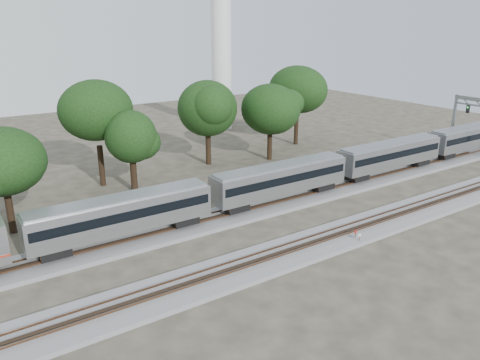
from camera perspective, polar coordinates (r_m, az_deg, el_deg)
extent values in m
plane|color=#383328|center=(44.75, 2.04, -7.31)|extent=(160.00, 160.00, 0.00)
cube|color=slate|center=(49.21, -2.03, -4.55)|extent=(160.00, 5.00, 0.40)
cube|color=brown|center=(48.47, -1.59, -4.33)|extent=(160.00, 0.08, 0.15)
cube|color=brown|center=(49.60, -2.48, -3.79)|extent=(160.00, 0.08, 0.15)
cube|color=slate|center=(41.83, 5.27, -9.03)|extent=(160.00, 5.00, 0.40)
cube|color=brown|center=(41.13, 5.92, -8.85)|extent=(160.00, 0.08, 0.15)
cube|color=brown|center=(42.12, 4.68, -8.11)|extent=(160.00, 0.08, 0.15)
cube|color=#ACAEB3|center=(43.88, -14.21, -4.05)|extent=(16.99, 2.93, 2.93)
cube|color=black|center=(43.77, -14.24, -3.69)|extent=(16.40, 2.98, 0.88)
cube|color=gray|center=(43.33, -14.37, -2.20)|extent=(16.60, 2.34, 0.34)
cube|color=black|center=(43.27, -21.73, -7.96)|extent=(2.54, 2.15, 0.88)
cube|color=black|center=(46.76, -6.93, -4.67)|extent=(2.54, 2.15, 0.88)
cube|color=#ACAEB3|center=(52.27, 4.99, 0.17)|extent=(16.99, 2.93, 2.93)
cube|color=black|center=(52.18, 5.00, 0.48)|extent=(16.40, 2.98, 0.88)
cube|color=gray|center=(51.81, 5.04, 1.76)|extent=(16.60, 2.34, 0.34)
cube|color=black|center=(49.53, -0.66, -3.16)|extent=(2.54, 2.15, 0.88)
cube|color=black|center=(56.74, 9.81, -0.56)|extent=(2.54, 2.15, 0.88)
cube|color=#ACAEB3|center=(64.92, 17.83, 3.02)|extent=(16.99, 2.93, 2.93)
cube|color=black|center=(64.84, 17.85, 3.26)|extent=(16.40, 2.98, 0.88)
cube|color=gray|center=(64.55, 17.96, 4.31)|extent=(16.60, 2.34, 0.34)
cube|color=black|center=(60.91, 13.99, 0.49)|extent=(2.54, 2.15, 0.88)
cube|color=black|center=(70.20, 20.85, 2.21)|extent=(2.54, 2.15, 0.88)
cube|color=#ACAEB3|center=(79.82, 26.22, 4.79)|extent=(16.99, 2.93, 2.93)
cube|color=black|center=(79.76, 26.25, 5.00)|extent=(16.40, 2.98, 0.88)
cube|color=gray|center=(79.52, 26.38, 5.85)|extent=(16.60, 2.34, 0.34)
cube|color=black|center=(75.10, 23.60, 2.88)|extent=(2.54, 2.15, 0.88)
cylinder|color=#512D19|center=(45.56, 13.87, -6.67)|extent=(0.07, 0.07, 1.03)
cylinder|color=#A1110B|center=(45.37, 13.91, -6.14)|extent=(0.37, 0.10, 0.37)
cylinder|color=#512D19|center=(45.03, 14.31, -7.05)|extent=(0.07, 0.07, 0.98)
cylinder|color=silver|center=(44.85, 14.36, -6.55)|extent=(0.35, 0.04, 0.35)
cube|color=#512D19|center=(46.25, 14.76, -6.85)|extent=(0.54, 0.38, 0.30)
cylinder|color=silver|center=(90.32, -2.28, 14.54)|extent=(3.75, 3.75, 26.24)
cone|color=silver|center=(91.81, -2.19, 7.52)|extent=(6.00, 6.00, 3.75)
cube|color=gray|center=(81.83, 24.53, 6.33)|extent=(0.35, 0.35, 8.92)
cube|color=gray|center=(79.42, 27.04, 8.72)|extent=(0.40, 7.33, 0.59)
cube|color=gray|center=(79.55, 26.95, 8.09)|extent=(0.25, 7.33, 0.25)
cube|color=black|center=(79.99, 26.03, 7.76)|extent=(0.25, 0.50, 1.19)
cylinder|color=black|center=(50.58, -26.18, -3.74)|extent=(0.70, 0.70, 3.93)
ellipsoid|color=black|center=(48.98, -27.06, 2.05)|extent=(7.41, 7.41, 6.30)
cylinder|color=black|center=(61.03, -16.54, 1.68)|extent=(0.70, 0.70, 5.14)
ellipsoid|color=black|center=(59.46, -17.15, 8.12)|extent=(9.69, 9.69, 8.24)
cylinder|color=black|center=(58.06, -12.81, 0.38)|extent=(0.70, 0.70, 3.67)
ellipsoid|color=black|center=(56.74, -13.16, 5.16)|extent=(6.92, 6.92, 5.88)
cylinder|color=black|center=(67.77, -3.88, 3.75)|extent=(0.70, 0.70, 4.39)
ellipsoid|color=black|center=(66.49, -3.99, 8.71)|extent=(8.27, 8.27, 7.03)
cylinder|color=black|center=(70.16, 3.63, 4.15)|extent=(0.70, 0.70, 4.09)
ellipsoid|color=black|center=(68.98, 3.72, 8.61)|extent=(7.71, 7.71, 6.55)
cylinder|color=black|center=(79.59, 6.86, 6.11)|extent=(0.70, 0.70, 4.94)
ellipsoid|color=black|center=(78.42, 7.05, 10.90)|extent=(9.32, 9.32, 7.93)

